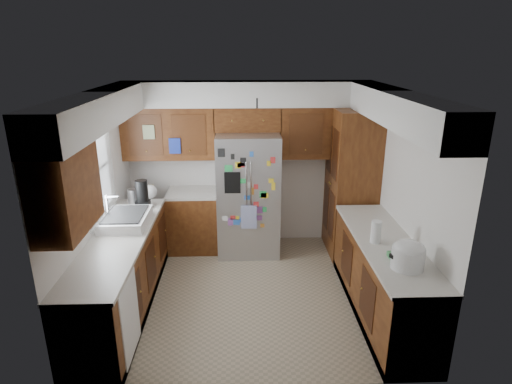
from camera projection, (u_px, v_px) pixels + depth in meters
floor at (250, 292)px, 5.43m from camera, size 3.60×3.60×0.00m
room_shell at (240, 145)px, 5.18m from camera, size 3.64×3.24×2.52m
left_counter_run at (140, 263)px, 5.27m from camera, size 1.36×3.20×0.92m
right_counter_run at (382, 280)px, 4.90m from camera, size 0.63×2.25×0.92m
pantry at (351, 183)px, 6.22m from camera, size 0.60×0.90×2.15m
fridge at (248, 194)px, 6.28m from camera, size 0.90×0.79×1.80m
bridge_cabinet at (247, 119)px, 6.14m from camera, size 0.96×0.34×0.35m
fridge_top_items at (241, 98)px, 5.99m from camera, size 0.62×0.30×0.27m
sink_assembly at (126, 219)px, 5.15m from camera, size 0.52×0.70×0.37m
left_counter_clutter at (143, 193)px, 5.86m from camera, size 0.36×0.89×0.38m
rice_cooker at (408, 254)px, 4.11m from camera, size 0.33×0.32×0.28m
paper_towel at (376, 232)px, 4.65m from camera, size 0.11×0.11×0.25m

